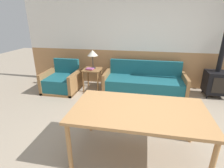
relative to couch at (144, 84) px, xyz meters
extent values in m
plane|color=gray|center=(0.07, -2.06, -0.24)|extent=(16.00, 16.00, 0.00)
cube|color=#AD7A4C|center=(0.07, 0.57, 0.26)|extent=(7.20, 0.06, 1.00)
cube|color=silver|center=(0.07, 0.57, 1.61)|extent=(7.20, 0.06, 1.70)
cube|color=olive|center=(0.00, -0.03, -0.21)|extent=(2.10, 0.82, 0.06)
cube|color=#195660|center=(0.00, -0.05, -0.02)|extent=(1.94, 0.74, 0.33)
cube|color=#195660|center=(0.00, 0.33, 0.35)|extent=(1.94, 0.10, 0.40)
cube|color=olive|center=(-1.01, -0.03, 0.02)|extent=(0.08, 0.82, 0.53)
cube|color=olive|center=(1.01, -0.03, 0.02)|extent=(0.08, 0.82, 0.53)
cube|color=olive|center=(-2.19, -0.31, -0.21)|extent=(0.88, 0.86, 0.06)
cube|color=#195660|center=(-2.19, -0.33, -0.01)|extent=(0.72, 0.78, 0.34)
cube|color=#195660|center=(-2.19, 0.07, 0.36)|extent=(0.72, 0.10, 0.40)
cube|color=olive|center=(-2.58, -0.31, 0.03)|extent=(0.08, 0.86, 0.54)
cube|color=olive|center=(-1.79, -0.31, 0.03)|extent=(0.08, 0.86, 0.54)
cube|color=olive|center=(-1.39, -0.08, 0.34)|extent=(0.46, 0.46, 0.03)
cylinder|color=olive|center=(-1.59, -0.28, 0.04)|extent=(0.04, 0.04, 0.56)
cylinder|color=olive|center=(-1.19, -0.28, 0.04)|extent=(0.04, 0.04, 0.56)
cylinder|color=olive|center=(-1.59, 0.12, 0.04)|extent=(0.04, 0.04, 0.56)
cylinder|color=olive|center=(-1.19, 0.12, 0.04)|extent=(0.04, 0.04, 0.56)
cylinder|color=#262628|center=(-1.39, 0.00, 0.36)|extent=(0.15, 0.15, 0.02)
cylinder|color=#262628|center=(-1.39, 0.00, 0.53)|extent=(0.02, 0.02, 0.32)
cone|color=beige|center=(-1.39, 0.00, 0.77)|extent=(0.28, 0.28, 0.15)
cube|color=#B22823|center=(-1.43, -0.15, 0.36)|extent=(0.19, 0.16, 0.02)
cube|color=#994C84|center=(-1.43, -0.16, 0.38)|extent=(0.21, 0.17, 0.03)
cube|color=#B27F4C|center=(-0.05, -2.33, 0.48)|extent=(1.79, 1.00, 0.04)
cylinder|color=#B27F4C|center=(-0.88, -2.76, 0.11)|extent=(0.06, 0.06, 0.70)
cylinder|color=#B27F4C|center=(0.79, -2.76, 0.11)|extent=(0.06, 0.06, 0.70)
cylinder|color=#B27F4C|center=(-0.88, -1.89, 0.11)|extent=(0.06, 0.06, 0.70)
cylinder|color=#B27F4C|center=(0.79, -1.89, 0.11)|extent=(0.06, 0.06, 0.70)
cylinder|color=black|center=(1.55, -0.10, -0.19)|extent=(0.04, 0.04, 0.10)
cylinder|color=black|center=(1.55, 0.28, -0.19)|extent=(0.04, 0.04, 0.10)
cylinder|color=black|center=(1.98, 0.28, -0.19)|extent=(0.04, 0.04, 0.10)
cube|color=black|center=(1.77, 0.09, 0.13)|extent=(0.54, 0.48, 0.55)
cube|color=black|center=(1.77, -0.15, 0.13)|extent=(0.33, 0.01, 0.38)
camera|label=1|loc=(-0.01, -4.40, 1.64)|focal=28.00mm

